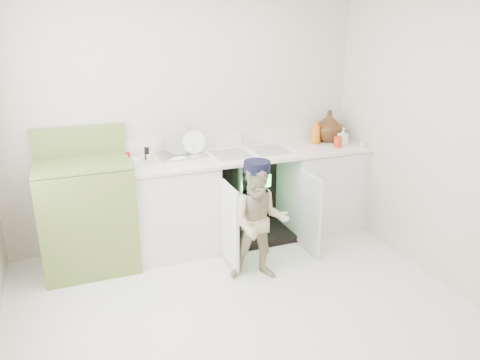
# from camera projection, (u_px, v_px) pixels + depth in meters

# --- Properties ---
(ground) EXTENTS (3.50, 3.50, 0.00)m
(ground) POSITION_uv_depth(u_px,v_px,m) (243.00, 312.00, 3.60)
(ground) COLOR beige
(ground) RESTS_ON ground
(room_shell) EXTENTS (6.00, 5.50, 1.26)m
(room_shell) POSITION_uv_depth(u_px,v_px,m) (243.00, 156.00, 3.19)
(room_shell) COLOR beige
(room_shell) RESTS_ON ground
(counter_run) EXTENTS (2.44, 1.02, 1.23)m
(counter_run) POSITION_uv_depth(u_px,v_px,m) (253.00, 193.00, 4.71)
(counter_run) COLOR silver
(counter_run) RESTS_ON ground
(avocado_stove) EXTENTS (0.79, 0.65, 1.23)m
(avocado_stove) POSITION_uv_depth(u_px,v_px,m) (87.00, 213.00, 4.13)
(avocado_stove) COLOR olive
(avocado_stove) RESTS_ON ground
(repair_worker) EXTENTS (0.60, 0.70, 1.05)m
(repair_worker) POSITION_uv_depth(u_px,v_px,m) (260.00, 221.00, 3.92)
(repair_worker) COLOR tan
(repair_worker) RESTS_ON ground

